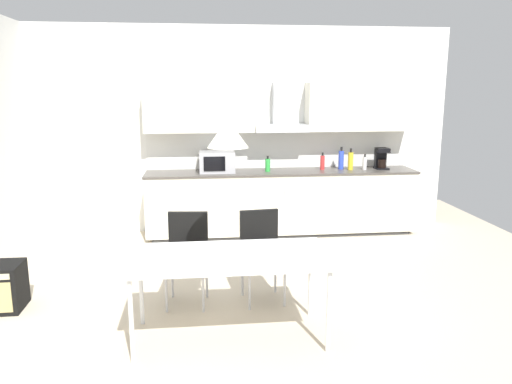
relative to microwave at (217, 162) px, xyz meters
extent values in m
cube|color=beige|center=(0.16, -2.66, -1.05)|extent=(8.02, 8.91, 0.02)
cube|color=white|center=(0.16, 0.36, 0.40)|extent=(6.42, 0.10, 2.88)
cube|color=#333333|center=(0.90, 0.00, -1.02)|extent=(3.60, 0.56, 0.05)
cube|color=silver|center=(0.90, 0.00, -0.58)|extent=(3.75, 0.61, 0.82)
cube|color=#4C4742|center=(0.90, 0.00, -0.16)|extent=(3.77, 0.63, 0.03)
cube|color=silver|center=(-0.71, -0.32, -0.38)|extent=(0.01, 0.01, 0.14)
cube|color=silver|center=(-0.17, -0.32, -0.38)|extent=(0.01, 0.01, 0.14)
cube|color=silver|center=(0.37, -0.32, -0.38)|extent=(0.01, 0.01, 0.14)
cube|color=silver|center=(0.90, -0.32, -0.38)|extent=(0.01, 0.01, 0.14)
cube|color=silver|center=(0.90, 0.29, 0.11)|extent=(3.75, 0.02, 0.51)
cube|color=silver|center=(-0.22, 0.14, 0.73)|extent=(1.50, 0.34, 0.67)
cube|color=silver|center=(2.02, 0.14, 0.73)|extent=(1.50, 0.34, 0.67)
cube|color=#B7BABF|center=(0.90, 0.12, 0.45)|extent=(0.74, 0.40, 0.10)
cube|color=#B7BABF|center=(0.90, 0.23, 0.76)|extent=(0.20, 0.16, 0.62)
cube|color=#ADADB2|center=(0.00, 0.00, 0.00)|extent=(0.48, 0.34, 0.28)
cube|color=black|center=(-0.04, -0.17, 0.00)|extent=(0.29, 0.01, 0.20)
cube|color=black|center=(2.34, 0.00, -0.13)|extent=(0.18, 0.18, 0.02)
cylinder|color=black|center=(2.34, -0.01, -0.06)|extent=(0.12, 0.12, 0.12)
cube|color=black|center=(2.34, 0.06, 0.01)|extent=(0.16, 0.08, 0.30)
cube|color=black|center=(2.34, -0.01, 0.13)|extent=(0.18, 0.16, 0.06)
cylinder|color=red|center=(1.49, 0.05, -0.04)|extent=(0.06, 0.06, 0.20)
cylinder|color=black|center=(1.49, 0.05, 0.08)|extent=(0.02, 0.02, 0.04)
cylinder|color=yellow|center=(1.88, -0.01, -0.02)|extent=(0.07, 0.07, 0.25)
cylinder|color=black|center=(1.88, -0.01, 0.13)|extent=(0.03, 0.03, 0.05)
cylinder|color=blue|center=(1.76, 0.06, -0.01)|extent=(0.08, 0.08, 0.26)
cylinder|color=black|center=(1.76, 0.06, 0.15)|extent=(0.03, 0.03, 0.06)
cylinder|color=white|center=(2.08, -0.02, -0.05)|extent=(0.06, 0.06, 0.18)
cylinder|color=black|center=(2.08, -0.02, 0.06)|extent=(0.02, 0.02, 0.04)
cylinder|color=green|center=(0.70, -0.04, -0.05)|extent=(0.07, 0.07, 0.18)
cylinder|color=black|center=(0.70, -0.04, 0.06)|extent=(0.03, 0.03, 0.04)
cube|color=white|center=(-0.01, -2.95, -0.34)|extent=(1.62, 0.77, 0.04)
cylinder|color=silver|center=(-0.76, -3.28, -0.70)|extent=(0.04, 0.04, 0.68)
cylinder|color=silver|center=(0.74, -3.28, -0.70)|extent=(0.04, 0.04, 0.68)
cylinder|color=silver|center=(-0.76, -2.63, -0.70)|extent=(0.04, 0.04, 0.68)
cylinder|color=silver|center=(0.74, -2.63, -0.70)|extent=(0.04, 0.04, 0.68)
cube|color=black|center=(0.35, -2.27, -0.59)|extent=(0.44, 0.44, 0.04)
cube|color=black|center=(0.33, -2.09, -0.37)|extent=(0.38, 0.08, 0.40)
cylinder|color=silver|center=(0.54, -2.42, -0.83)|extent=(0.02, 0.02, 0.43)
cylinder|color=silver|center=(0.20, -2.45, -0.83)|extent=(0.02, 0.02, 0.43)
cylinder|color=silver|center=(0.50, -2.08, -0.83)|extent=(0.02, 0.02, 0.43)
cylinder|color=silver|center=(0.16, -2.12, -0.83)|extent=(0.02, 0.02, 0.43)
cube|color=black|center=(-0.38, -2.27, -0.59)|extent=(0.44, 0.44, 0.04)
cube|color=black|center=(-0.36, -2.09, -0.37)|extent=(0.38, 0.08, 0.40)
cylinder|color=silver|center=(-0.23, -2.45, -0.83)|extent=(0.02, 0.02, 0.43)
cylinder|color=silver|center=(-0.57, -2.42, -0.83)|extent=(0.02, 0.02, 0.43)
cylinder|color=silver|center=(-0.19, -2.12, -0.83)|extent=(0.02, 0.02, 0.43)
cylinder|color=silver|center=(-0.53, -2.08, -0.83)|extent=(0.02, 0.02, 0.43)
cone|color=silver|center=(-0.01, -2.95, 0.66)|extent=(0.32, 0.32, 0.22)
camera|label=1|loc=(-0.23, -6.78, 1.00)|focal=35.00mm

